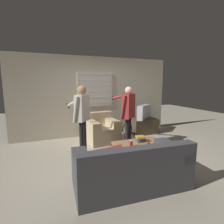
{
  "coord_description": "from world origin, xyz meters",
  "views": [
    {
      "loc": [
        -1.58,
        -3.49,
        1.7
      ],
      "look_at": [
        -0.01,
        0.52,
        1.0
      ],
      "focal_mm": 28.0,
      "sensor_mm": 36.0,
      "label": 1
    }
  ],
  "objects_px": {
    "book_stack": "(141,139)",
    "soda_can": "(131,144)",
    "couch_blue": "(132,170)",
    "armchair_beige": "(102,130)",
    "tv": "(144,112)",
    "floor_fan": "(127,130)",
    "person_left_standing": "(82,111)",
    "person_right_standing": "(128,110)",
    "coffee_table": "(139,145)",
    "spare_remote": "(149,144)"
  },
  "relations": [
    {
      "from": "spare_remote",
      "to": "floor_fan",
      "type": "bearing_deg",
      "value": 103.86
    },
    {
      "from": "couch_blue",
      "to": "floor_fan",
      "type": "height_order",
      "value": "couch_blue"
    },
    {
      "from": "coffee_table",
      "to": "person_right_standing",
      "type": "height_order",
      "value": "person_right_standing"
    },
    {
      "from": "person_right_standing",
      "to": "couch_blue",
      "type": "bearing_deg",
      "value": -155.7
    },
    {
      "from": "tv",
      "to": "person_right_standing",
      "type": "bearing_deg",
      "value": 5.73
    },
    {
      "from": "coffee_table",
      "to": "floor_fan",
      "type": "height_order",
      "value": "floor_fan"
    },
    {
      "from": "tv",
      "to": "spare_remote",
      "type": "distance_m",
      "value": 2.31
    },
    {
      "from": "couch_blue",
      "to": "tv",
      "type": "xyz_separation_m",
      "value": [
        1.88,
        2.7,
        0.44
      ]
    },
    {
      "from": "couch_blue",
      "to": "book_stack",
      "type": "distance_m",
      "value": 1.2
    },
    {
      "from": "coffee_table",
      "to": "soda_can",
      "type": "relative_size",
      "value": 8.69
    },
    {
      "from": "floor_fan",
      "to": "couch_blue",
      "type": "bearing_deg",
      "value": -114.86
    },
    {
      "from": "couch_blue",
      "to": "person_right_standing",
      "type": "distance_m",
      "value": 1.92
    },
    {
      "from": "tv",
      "to": "person_right_standing",
      "type": "distance_m",
      "value": 1.61
    },
    {
      "from": "armchair_beige",
      "to": "floor_fan",
      "type": "bearing_deg",
      "value": -179.13
    },
    {
      "from": "couch_blue",
      "to": "person_right_standing",
      "type": "relative_size",
      "value": 1.17
    },
    {
      "from": "tv",
      "to": "floor_fan",
      "type": "distance_m",
      "value": 0.93
    },
    {
      "from": "couch_blue",
      "to": "person_left_standing",
      "type": "distance_m",
      "value": 1.89
    },
    {
      "from": "soda_can",
      "to": "floor_fan",
      "type": "height_order",
      "value": "soda_can"
    },
    {
      "from": "person_left_standing",
      "to": "soda_can",
      "type": "distance_m",
      "value": 1.38
    },
    {
      "from": "tv",
      "to": "floor_fan",
      "type": "relative_size",
      "value": 1.65
    },
    {
      "from": "person_left_standing",
      "to": "book_stack",
      "type": "height_order",
      "value": "person_left_standing"
    },
    {
      "from": "couch_blue",
      "to": "tv",
      "type": "relative_size",
      "value": 2.56
    },
    {
      "from": "person_right_standing",
      "to": "floor_fan",
      "type": "relative_size",
      "value": 3.6
    },
    {
      "from": "couch_blue",
      "to": "coffee_table",
      "type": "distance_m",
      "value": 1.08
    },
    {
      "from": "tv",
      "to": "person_left_standing",
      "type": "relative_size",
      "value": 0.45
    },
    {
      "from": "couch_blue",
      "to": "floor_fan",
      "type": "relative_size",
      "value": 4.21
    },
    {
      "from": "person_left_standing",
      "to": "person_right_standing",
      "type": "bearing_deg",
      "value": -54.92
    },
    {
      "from": "armchair_beige",
      "to": "person_left_standing",
      "type": "bearing_deg",
      "value": 41.89
    },
    {
      "from": "soda_can",
      "to": "armchair_beige",
      "type": "bearing_deg",
      "value": 93.44
    },
    {
      "from": "armchair_beige",
      "to": "book_stack",
      "type": "xyz_separation_m",
      "value": [
        0.45,
        -1.47,
        0.12
      ]
    },
    {
      "from": "person_left_standing",
      "to": "spare_remote",
      "type": "xyz_separation_m",
      "value": [
        1.24,
        -0.98,
        -0.64
      ]
    },
    {
      "from": "couch_blue",
      "to": "person_left_standing",
      "type": "height_order",
      "value": "person_left_standing"
    },
    {
      "from": "armchair_beige",
      "to": "coffee_table",
      "type": "xyz_separation_m",
      "value": [
        0.37,
        -1.55,
        0.02
      ]
    },
    {
      "from": "armchair_beige",
      "to": "book_stack",
      "type": "relative_size",
      "value": 3.8
    },
    {
      "from": "coffee_table",
      "to": "person_right_standing",
      "type": "xyz_separation_m",
      "value": [
        0.09,
        0.76,
        0.67
      ]
    },
    {
      "from": "armchair_beige",
      "to": "floor_fan",
      "type": "xyz_separation_m",
      "value": [
        0.88,
        0.07,
        -0.11
      ]
    },
    {
      "from": "armchair_beige",
      "to": "floor_fan",
      "type": "distance_m",
      "value": 0.89
    },
    {
      "from": "couch_blue",
      "to": "armchair_beige",
      "type": "distance_m",
      "value": 2.43
    },
    {
      "from": "coffee_table",
      "to": "person_left_standing",
      "type": "xyz_separation_m",
      "value": [
        -1.1,
        0.82,
        0.69
      ]
    },
    {
      "from": "person_right_standing",
      "to": "tv",
      "type": "bearing_deg",
      "value": 1.87
    },
    {
      "from": "armchair_beige",
      "to": "soda_can",
      "type": "bearing_deg",
      "value": 89.99
    },
    {
      "from": "couch_blue",
      "to": "coffee_table",
      "type": "relative_size",
      "value": 1.74
    },
    {
      "from": "person_right_standing",
      "to": "book_stack",
      "type": "distance_m",
      "value": 0.88
    },
    {
      "from": "armchair_beige",
      "to": "coffee_table",
      "type": "bearing_deg",
      "value": 100.07
    },
    {
      "from": "soda_can",
      "to": "spare_remote",
      "type": "relative_size",
      "value": 0.94
    },
    {
      "from": "coffee_table",
      "to": "book_stack",
      "type": "relative_size",
      "value": 4.58
    },
    {
      "from": "person_left_standing",
      "to": "coffee_table",
      "type": "bearing_deg",
      "value": -88.62
    },
    {
      "from": "book_stack",
      "to": "soda_can",
      "type": "xyz_separation_m",
      "value": [
        -0.35,
        -0.2,
        -0.0
      ]
    },
    {
      "from": "person_left_standing",
      "to": "couch_blue",
      "type": "bearing_deg",
      "value": -126.87
    },
    {
      "from": "floor_fan",
      "to": "person_left_standing",
      "type": "bearing_deg",
      "value": -153.47
    }
  ]
}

